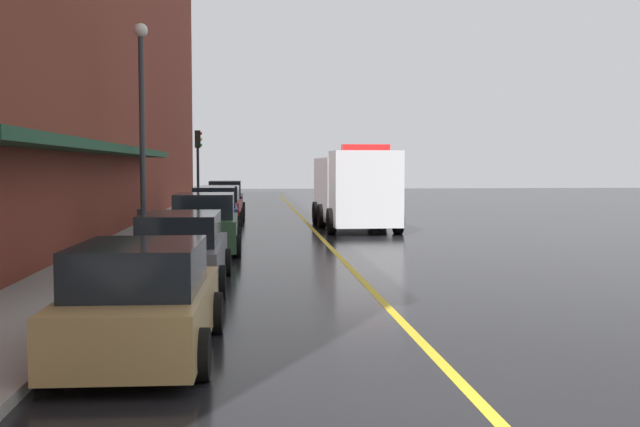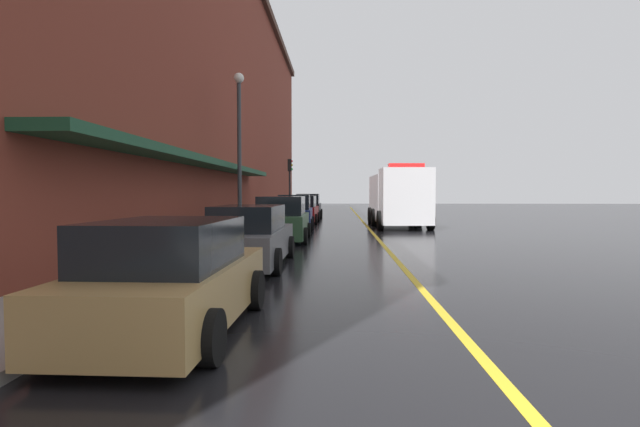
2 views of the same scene
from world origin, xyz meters
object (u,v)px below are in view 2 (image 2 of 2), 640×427
at_px(parked_car_0, 172,279).
at_px(box_truck, 398,198).
at_px(parked_car_2, 282,220).
at_px(parking_meter_0, 229,218).
at_px(parked_car_3, 295,213).
at_px(parked_car_5, 309,207).
at_px(traffic_light_near, 290,176).
at_px(parked_car_4, 302,210).
at_px(street_lamp_left, 239,136).
at_px(parked_car_1, 250,237).
at_px(parking_meter_1, 288,204).

bearing_deg(parked_car_0, box_truck, -14.25).
relative_size(parked_car_2, parking_meter_0, 3.33).
relative_size(parked_car_2, parked_car_3, 0.99).
bearing_deg(box_truck, parking_meter_0, -33.42).
xyz_separation_m(parked_car_5, box_truck, (5.63, -8.79, 0.77)).
bearing_deg(traffic_light_near, parked_car_5, 5.89).
height_order(parked_car_4, street_lamp_left, street_lamp_left).
distance_m(parked_car_3, street_lamp_left, 5.75).
bearing_deg(parked_car_5, parked_car_2, 179.75).
xyz_separation_m(parked_car_2, street_lamp_left, (-2.07, 1.80, 3.57)).
height_order(parked_car_2, parked_car_4, parked_car_2).
distance_m(parked_car_1, parked_car_5, 23.60).
distance_m(parked_car_5, parking_meter_0, 20.16).
bearing_deg(parked_car_2, parking_meter_0, 152.68).
bearing_deg(street_lamp_left, parked_car_1, -76.44).
relative_size(parked_car_0, box_truck, 0.55).
relative_size(parking_meter_1, street_lamp_left, 0.19).
distance_m(box_truck, traffic_light_near, 11.25).
bearing_deg(parked_car_1, parking_meter_0, 21.93).
relative_size(parked_car_5, box_truck, 0.60).
height_order(parked_car_1, parking_meter_1, parked_car_1).
relative_size(parked_car_3, parking_meter_0, 3.35).
height_order(parked_car_2, street_lamp_left, street_lamp_left).
bearing_deg(parked_car_2, parked_car_4, -0.43).
height_order(street_lamp_left, traffic_light_near, street_lamp_left).
relative_size(parking_meter_0, street_lamp_left, 0.19).
relative_size(parked_car_4, traffic_light_near, 1.03).
bearing_deg(parked_car_1, parked_car_0, -179.55).
bearing_deg(parked_car_1, parked_car_4, 0.16).
xyz_separation_m(parked_car_2, parked_car_4, (-0.04, 11.23, -0.02)).
bearing_deg(parking_meter_1, parked_car_0, -87.22).
distance_m(parked_car_2, box_truck, 10.13).
relative_size(parked_car_4, street_lamp_left, 0.64).
xyz_separation_m(parked_car_0, parked_car_4, (0.04, 23.63, 0.07)).
relative_size(parked_car_5, street_lamp_left, 0.67).
distance_m(parked_car_4, parking_meter_1, 5.27).
relative_size(parking_meter_1, traffic_light_near, 0.31).
xyz_separation_m(parked_car_4, street_lamp_left, (-2.03, -9.43, 3.59)).
bearing_deg(parked_car_3, parked_car_2, 178.45).
bearing_deg(parking_meter_0, parked_car_3, 80.56).
bearing_deg(parked_car_1, box_truck, -20.76).
distance_m(parked_car_0, parking_meter_1, 28.72).
bearing_deg(parked_car_3, parking_meter_1, 6.24).
relative_size(parked_car_2, parked_car_5, 0.96).
relative_size(parked_car_2, street_lamp_left, 0.64).
xyz_separation_m(parked_car_2, parking_meter_1, (-1.47, 16.29, 0.23)).
distance_m(box_truck, parking_meter_0, 13.36).
xyz_separation_m(parked_car_3, parking_meter_1, (-1.46, 10.46, 0.22)).
relative_size(parked_car_0, parked_car_2, 0.94).
bearing_deg(box_truck, parked_car_5, -148.71).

